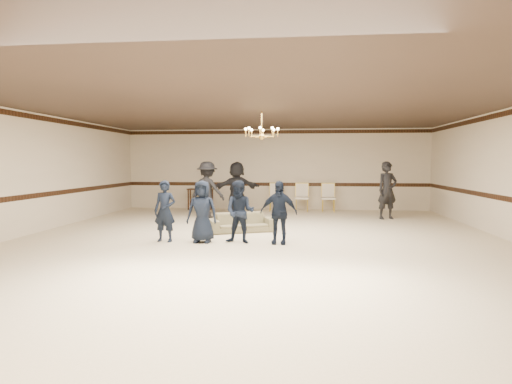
# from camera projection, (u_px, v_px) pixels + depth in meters

# --- Properties ---
(room) EXTENTS (12.01, 14.01, 3.21)m
(room) POSITION_uv_depth(u_px,v_px,m) (258.00, 174.00, 10.33)
(room) COLOR beige
(room) RESTS_ON ground
(chair_rail) EXTENTS (12.00, 0.02, 0.14)m
(chair_rail) POSITION_uv_depth(u_px,v_px,m) (275.00, 184.00, 17.30)
(chair_rail) COLOR black
(chair_rail) RESTS_ON wall_back
(crown_molding) EXTENTS (12.00, 0.02, 0.14)m
(crown_molding) POSITION_uv_depth(u_px,v_px,m) (275.00, 132.00, 17.15)
(crown_molding) COLOR black
(crown_molding) RESTS_ON wall_back
(chandelier) EXTENTS (0.94, 0.94, 0.89)m
(chandelier) POSITION_uv_depth(u_px,v_px,m) (262.00, 124.00, 11.23)
(chandelier) COLOR gold
(chandelier) RESTS_ON ceiling
(boy_a) EXTENTS (0.57, 0.40, 1.46)m
(boy_a) POSITION_uv_depth(u_px,v_px,m) (165.00, 211.00, 10.26)
(boy_a) COLOR black
(boy_a) RESTS_ON floor
(boy_b) EXTENTS (0.72, 0.48, 1.46)m
(boy_b) POSITION_uv_depth(u_px,v_px,m) (202.00, 212.00, 10.17)
(boy_b) COLOR black
(boy_b) RESTS_ON floor
(boy_c) EXTENTS (0.79, 0.66, 1.46)m
(boy_c) POSITION_uv_depth(u_px,v_px,m) (240.00, 212.00, 10.07)
(boy_c) COLOR black
(boy_c) RESTS_ON floor
(boy_d) EXTENTS (0.89, 0.43, 1.46)m
(boy_d) POSITION_uv_depth(u_px,v_px,m) (279.00, 212.00, 9.98)
(boy_d) COLOR black
(boy_d) RESTS_ON floor
(settee) EXTENTS (1.89, 1.32, 0.52)m
(settee) POSITION_uv_depth(u_px,v_px,m) (242.00, 222.00, 11.74)
(settee) COLOR #696646
(settee) RESTS_ON floor
(adult_left) EXTENTS (1.39, 1.05, 1.91)m
(adult_left) POSITION_uv_depth(u_px,v_px,m) (207.00, 190.00, 14.64)
(adult_left) COLOR black
(adult_left) RESTS_ON floor
(adult_mid) EXTENTS (1.85, 1.20, 1.91)m
(adult_mid) POSITION_uv_depth(u_px,v_px,m) (237.00, 189.00, 15.24)
(adult_mid) COLOR black
(adult_mid) RESTS_ON floor
(adult_right) EXTENTS (0.82, 0.68, 1.91)m
(adult_right) POSITION_uv_depth(u_px,v_px,m) (387.00, 190.00, 14.31)
(adult_right) COLOR black
(adult_right) RESTS_ON floor
(banquet_chair_left) EXTENTS (0.54, 0.54, 1.06)m
(banquet_chair_left) POSITION_uv_depth(u_px,v_px,m) (276.00, 197.00, 16.63)
(banquet_chair_left) COLOR beige
(banquet_chair_left) RESTS_ON floor
(banquet_chair_mid) EXTENTS (0.52, 0.52, 1.06)m
(banquet_chair_mid) POSITION_uv_depth(u_px,v_px,m) (302.00, 198.00, 16.53)
(banquet_chair_mid) COLOR beige
(banquet_chair_mid) RESTS_ON floor
(banquet_chair_right) EXTENTS (0.52, 0.52, 1.06)m
(banquet_chair_right) POSITION_uv_depth(u_px,v_px,m) (328.00, 198.00, 16.42)
(banquet_chair_right) COLOR beige
(banquet_chair_right) RESTS_ON floor
(console_table) EXTENTS (1.01, 0.44, 0.85)m
(console_table) POSITION_uv_depth(u_px,v_px,m) (200.00, 199.00, 17.15)
(console_table) COLOR #341C11
(console_table) RESTS_ON floor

